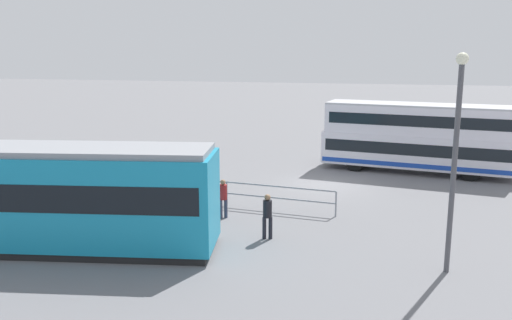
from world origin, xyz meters
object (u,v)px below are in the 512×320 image
object	(u,v)px
pedestrian_near_railing	(223,196)
info_sign	(106,160)
street_lamp	(456,147)
double_decker_bus	(418,138)
pedestrian_crossing	(267,213)
tram_yellow	(12,195)

from	to	relation	value
pedestrian_near_railing	info_sign	distance (m)	6.42
pedestrian_near_railing	street_lamp	xyz separation A→B (m)	(-8.17, 3.55, 2.96)
double_decker_bus	pedestrian_crossing	distance (m)	13.63
pedestrian_near_railing	double_decker_bus	bearing A→B (deg)	-127.79
double_decker_bus	pedestrian_crossing	xyz separation A→B (m)	(5.79, 12.30, -0.98)
tram_yellow	street_lamp	size ratio (longest dim) A/B	2.13
tram_yellow	street_lamp	distance (m)	14.41
tram_yellow	double_decker_bus	bearing A→B (deg)	-133.08
double_decker_bus	tram_yellow	size ratio (longest dim) A/B	0.74
double_decker_bus	pedestrian_near_railing	world-z (taller)	double_decker_bus
pedestrian_near_railing	pedestrian_crossing	xyz separation A→B (m)	(-2.23, 1.96, 0.04)
tram_yellow	street_lamp	world-z (taller)	street_lamp
tram_yellow	street_lamp	xyz separation A→B (m)	(-14.22, -1.14, 2.04)
pedestrian_near_railing	pedestrian_crossing	distance (m)	2.97
tram_yellow	pedestrian_near_railing	bearing A→B (deg)	-142.15
pedestrian_crossing	double_decker_bus	bearing A→B (deg)	-115.21
info_sign	street_lamp	world-z (taller)	street_lamp
tram_yellow	pedestrian_crossing	bearing A→B (deg)	-161.69
double_decker_bus	tram_yellow	bearing A→B (deg)	46.92
double_decker_bus	pedestrian_near_railing	xyz separation A→B (m)	(8.02, 10.34, -1.01)
pedestrian_near_railing	street_lamp	size ratio (longest dim) A/B	0.24
pedestrian_crossing	info_sign	world-z (taller)	info_sign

